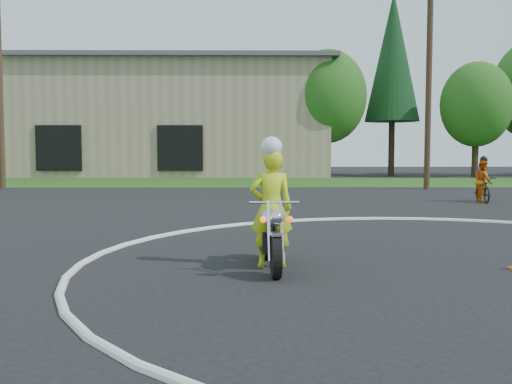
{
  "coord_description": "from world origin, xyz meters",
  "views": [
    {
      "loc": [
        -3.32,
        -5.84,
        1.79
      ],
      "look_at": [
        -3.23,
        3.81,
        1.1
      ],
      "focal_mm": 40.0,
      "sensor_mm": 36.0,
      "label": 1
    }
  ],
  "objects": [
    {
      "name": "rider_primary_grp",
      "position": [
        -3.01,
        2.91,
        0.97
      ],
      "size": [
        0.69,
        0.47,
        2.02
      ],
      "rotation": [
        0.0,
        0.0,
        0.05
      ],
      "color": "#C5DD17",
      "rests_on": "ground"
    },
    {
      "name": "rider_second_grp",
      "position": [
        4.87,
        14.13,
        0.57
      ],
      "size": [
        0.8,
        1.75,
        1.63
      ],
      "rotation": [
        0.0,
        0.0,
        -0.13
      ],
      "color": "black",
      "rests_on": "ground"
    },
    {
      "name": "grass_strip",
      "position": [
        0.0,
        27.0,
        0.01
      ],
      "size": [
        120.0,
        10.0,
        0.02
      ],
      "primitive_type": "cube",
      "color": "#1E4714",
      "rests_on": "ground"
    },
    {
      "name": "primary_motorcycle",
      "position": [
        -3.0,
        2.77,
        0.53
      ],
      "size": [
        0.72,
        2.07,
        1.09
      ],
      "rotation": [
        0.0,
        0.0,
        0.05
      ],
      "color": "black",
      "rests_on": "ground"
    },
    {
      "name": "treeline",
      "position": [
        14.78,
        34.61,
        6.62
      ],
      "size": [
        38.2,
        8.1,
        14.52
      ],
      "color": "#382619",
      "rests_on": "ground"
    },
    {
      "name": "utility_poles",
      "position": [
        5.0,
        21.0,
        5.2
      ],
      "size": [
        41.6,
        1.12,
        10.0
      ],
      "color": "#473321",
      "rests_on": "ground"
    },
    {
      "name": "warehouse",
      "position": [
        -18.0,
        39.99,
        4.16
      ],
      "size": [
        41.0,
        17.0,
        8.3
      ],
      "color": "tan",
      "rests_on": "ground"
    }
  ]
}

